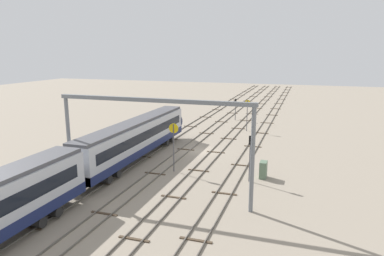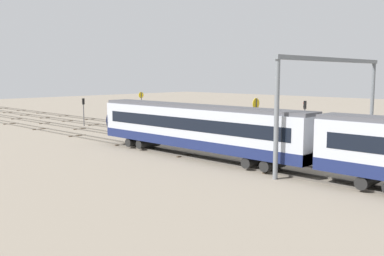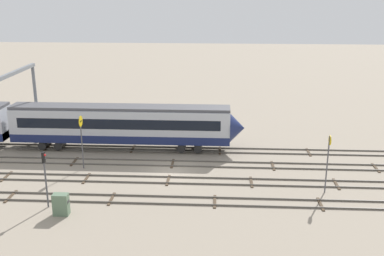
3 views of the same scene
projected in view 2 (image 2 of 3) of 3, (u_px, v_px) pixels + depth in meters
ground_plane at (195, 143)px, 49.40m from camera, size 210.23×210.23×0.00m
track_near_foreground at (230, 136)px, 53.92m from camera, size 194.23×2.40×0.16m
track_second_near at (207, 140)px, 50.90m from camera, size 194.23×2.40×0.16m
track_middle at (182, 144)px, 47.89m from camera, size 194.23×2.40×0.16m
track_with_train at (153, 149)px, 44.88m from camera, size 194.23×2.40×0.16m
overhead_gantry at (333, 85)px, 37.72m from camera, size 0.40×18.24×9.18m
speed_sign_near_foreground at (256, 116)px, 42.61m from camera, size 0.14×1.07×5.45m
speed_sign_mid_trackside at (141, 106)px, 61.45m from camera, size 0.14×0.86×5.28m
signal_light_trackside_approach at (305, 116)px, 48.37m from camera, size 0.31×0.32×4.84m
signal_light_trackside_departure at (83, 108)px, 65.05m from camera, size 0.31×0.32×4.18m
relay_cabinet at (298, 133)px, 50.57m from camera, size 1.24×0.72×1.79m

